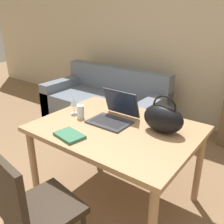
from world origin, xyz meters
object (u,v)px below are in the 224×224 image
at_px(laptop, 115,113).
at_px(handbag, 163,118).
at_px(chair, 31,207).
at_px(drinking_glass, 80,112).
at_px(couch, 105,104).
at_px(wine_glass, 74,103).

relative_size(laptop, handbag, 1.07).
relative_size(chair, drinking_glass, 7.79).
height_order(couch, laptop, laptop).
xyz_separation_m(chair, wine_glass, (-0.43, 0.84, 0.36)).
distance_m(couch, drinking_glass, 1.73).
bearing_deg(wine_glass, chair, -62.86).
height_order(couch, wine_glass, wine_glass).
relative_size(chair, laptop, 2.63).
height_order(drinking_glass, handbag, handbag).
height_order(laptop, handbag, handbag).
height_order(laptop, drinking_glass, laptop).
xyz_separation_m(laptop, drinking_glass, (-0.27, -0.15, -0.01)).
distance_m(laptop, wine_glass, 0.41).
xyz_separation_m(drinking_glass, wine_glass, (-0.12, 0.04, 0.05)).
distance_m(couch, laptop, 1.77).
bearing_deg(couch, drinking_glass, -59.19).
bearing_deg(drinking_glass, couch, 120.81).
height_order(laptop, wine_glass, laptop).
height_order(wine_glass, handbag, handbag).
distance_m(chair, handbag, 1.13).
bearing_deg(handbag, drinking_glass, -165.35).
height_order(couch, handbag, handbag).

